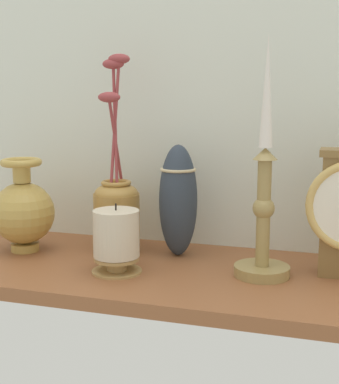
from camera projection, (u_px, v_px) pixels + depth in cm
name	position (u px, v px, depth cm)	size (l,w,h in cm)	color
ground_plane	(169.00, 274.00, 101.50)	(100.00, 36.00, 2.40)	brown
back_wall	(196.00, 87.00, 112.99)	(120.00, 2.00, 65.00)	silver
candlestick_tall_left	(264.00, 204.00, 94.68)	(9.68, 9.68, 41.03)	#A0864C
brass_vase_bulbous	(23.00, 211.00, 110.83)	(12.33, 12.33, 18.64)	tan
brass_vase_jar	(117.00, 206.00, 110.79)	(9.18, 9.18, 38.77)	#B1833E
pillar_candle_front	(116.00, 240.00, 97.77)	(8.88, 8.88, 12.41)	#AE894F
tall_ceramic_vase	(178.00, 200.00, 107.44)	(7.41, 7.41, 21.69)	#303946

